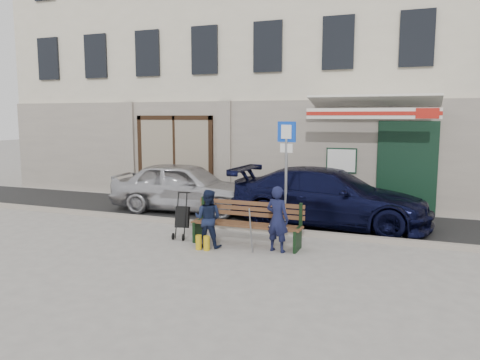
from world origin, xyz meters
The scene contains 11 objects.
ground centered at (0.00, 0.00, 0.00)m, with size 80.00×80.00×0.00m, color #9E9991.
asphalt_lane centered at (0.00, 3.10, 0.01)m, with size 60.00×3.20×0.01m, color #282828.
curb centered at (0.00, 1.50, 0.06)m, with size 60.00×0.18×0.12m, color #9E9384.
building centered at (0.01, 8.45, 4.97)m, with size 20.00×8.27×10.00m.
car_silver centered at (-1.84, 2.99, 0.72)m, with size 1.70×4.22×1.44m, color #BBBABF.
car_navy centered at (2.36, 2.76, 0.72)m, with size 2.01×4.95×1.44m, color black.
parking_sign centered at (1.46, 1.91, 1.74)m, with size 0.47×0.15×2.60m.
bench centered at (1.02, 0.27, 0.46)m, with size 2.40×1.17×0.98m.
man centered at (1.81, 0.05, 0.67)m, with size 0.49×0.32×1.35m, color #131736.
woman centered at (0.36, -0.15, 0.61)m, with size 0.59×0.46×1.22m, color #131A34.
stroller centered at (-0.49, 0.30, 0.46)m, with size 0.35×0.46×1.03m.
Camera 1 is at (4.44, -8.82, 2.73)m, focal length 35.00 mm.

